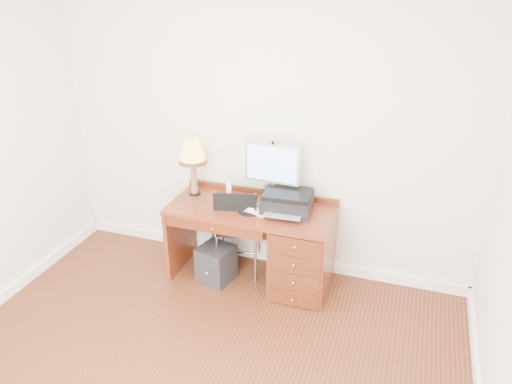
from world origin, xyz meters
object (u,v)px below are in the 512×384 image
(printer, at_px, (287,202))
(equipment_box, at_px, (216,263))
(desk, at_px, (284,245))
(monitor, at_px, (272,167))
(chair, at_px, (236,222))
(leg_lamp, at_px, (193,155))
(phone, at_px, (229,195))

(printer, distance_m, equipment_box, 0.94)
(desk, height_order, monitor, monitor)
(monitor, xyz_separation_m, chair, (-0.32, -0.11, -0.56))
(chair, bearing_deg, printer, -11.67)
(monitor, xyz_separation_m, leg_lamp, (-0.76, -0.04, 0.03))
(desk, relative_size, phone, 8.13)
(desk, distance_m, chair, 0.51)
(printer, height_order, equipment_box, printer)
(desk, bearing_deg, chair, 176.96)
(chair, relative_size, equipment_box, 2.63)
(printer, bearing_deg, leg_lamp, 173.30)
(leg_lamp, bearing_deg, desk, -6.19)
(phone, relative_size, chair, 0.20)
(printer, distance_m, leg_lamp, 0.99)
(desk, bearing_deg, printer, 78.01)
(desk, relative_size, monitor, 2.58)
(equipment_box, bearing_deg, monitor, 45.34)
(leg_lamp, distance_m, equipment_box, 1.05)
(printer, bearing_deg, equipment_box, -167.33)
(printer, bearing_deg, phone, 172.58)
(phone, height_order, chair, phone)
(phone, height_order, equipment_box, phone)
(leg_lamp, bearing_deg, equipment_box, -38.39)
(monitor, relative_size, phone, 3.15)
(leg_lamp, xyz_separation_m, phone, (0.36, -0.02, -0.35))
(equipment_box, bearing_deg, desk, 26.66)
(desk, height_order, phone, phone)
(equipment_box, bearing_deg, chair, 63.55)
(printer, xyz_separation_m, chair, (-0.49, -0.01, -0.29))
(phone, bearing_deg, monitor, 1.73)
(monitor, bearing_deg, equipment_box, -146.76)
(phone, bearing_deg, printer, -10.95)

